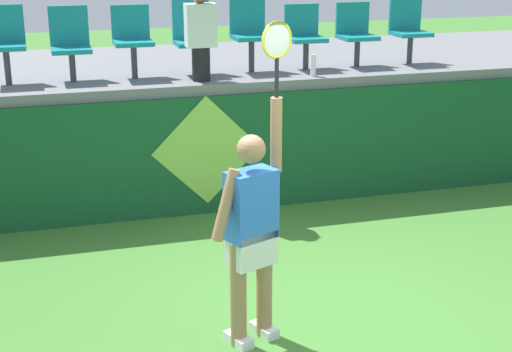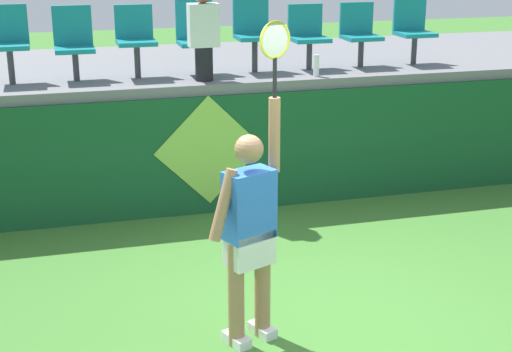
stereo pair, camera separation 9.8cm
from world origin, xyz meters
name	(u,v)px [view 2 (the right image)]	position (x,y,z in m)	size (l,w,h in m)	color
ground_plane	(329,329)	(0.00, 0.00, 0.00)	(40.00, 40.00, 0.00)	#3D752D
court_back_wall	(239,151)	(0.00, 3.02, 0.69)	(12.25, 0.20, 1.38)	#144C28
spectator_platform	(210,65)	(0.00, 4.57, 1.44)	(12.25, 3.19, 0.12)	slate
tennis_player	(250,228)	(-0.67, 0.02, 0.97)	(0.72, 0.38, 2.53)	white
water_bottle	(316,65)	(0.97, 3.15, 1.63)	(0.07, 0.07, 0.26)	white
stadium_chair_0	(9,39)	(-2.47, 3.68, 1.99)	(0.44, 0.42, 0.86)	#38383D
stadium_chair_1	(74,41)	(-1.76, 3.69, 1.95)	(0.44, 0.42, 0.83)	#38383D
stadium_chair_2	(135,36)	(-1.06, 3.68, 1.97)	(0.44, 0.42, 0.82)	#38383D
stadium_chair_3	(196,34)	(-0.35, 3.69, 1.97)	(0.44, 0.42, 0.87)	#38383D
stadium_chair_4	(253,29)	(0.35, 3.69, 2.01)	(0.44, 0.42, 0.92)	#38383D
stadium_chair_5	(308,33)	(1.04, 3.68, 1.93)	(0.44, 0.42, 0.78)	#38383D
stadium_chair_6	(359,31)	(1.72, 3.68, 1.93)	(0.44, 0.42, 0.78)	#38383D
stadium_chair_7	(413,27)	(2.45, 3.68, 1.96)	(0.44, 0.42, 0.82)	#38383D
spectator_0	(203,31)	(-0.35, 3.24, 2.06)	(0.34, 0.20, 1.07)	black
wall_signage_mount	(210,213)	(-0.38, 2.92, 0.00)	(1.27, 0.01, 1.40)	#144C28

